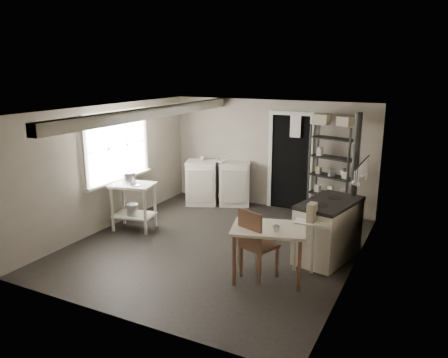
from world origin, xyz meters
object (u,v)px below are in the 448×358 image
at_px(shelf_rack, 332,173).
at_px(stockpot, 129,179).
at_px(work_table, 268,254).
at_px(chair, 259,245).
at_px(prep_table, 134,209).
at_px(stove, 328,232).
at_px(flour_sack, 318,213).
at_px(base_cabinets, 218,183).

bearing_deg(shelf_rack, stockpot, -128.54).
relative_size(work_table, chair, 0.98).
bearing_deg(shelf_rack, prep_table, -127.33).
xyz_separation_m(shelf_rack, stove, (0.42, -1.88, -0.51)).
distance_m(prep_table, stockpot, 0.55).
xyz_separation_m(work_table, flour_sack, (0.06, 2.50, -0.14)).
xyz_separation_m(chair, flour_sack, (0.19, 2.51, -0.24)).
distance_m(shelf_rack, work_table, 3.02).
xyz_separation_m(base_cabinets, shelf_rack, (2.45, 0.11, 0.49)).
distance_m(prep_table, work_table, 3.04).
relative_size(stockpot, flour_sack, 0.56).
bearing_deg(flour_sack, stove, -69.64).
xyz_separation_m(stockpot, chair, (2.93, -0.77, -0.45)).
bearing_deg(stockpot, flour_sack, 29.15).
relative_size(stove, flour_sack, 2.46).
bearing_deg(stove, prep_table, -161.93).
xyz_separation_m(stove, work_table, (-0.58, -1.08, -0.06)).
relative_size(prep_table, flour_sack, 1.81).
bearing_deg(base_cabinets, chair, -75.89).
bearing_deg(base_cabinets, stockpot, -133.07).
xyz_separation_m(prep_table, work_table, (2.95, -0.73, -0.02)).
xyz_separation_m(work_table, chair, (-0.13, -0.01, 0.10)).
distance_m(work_table, flour_sack, 2.50).
bearing_deg(chair, base_cabinets, 147.00).
bearing_deg(chair, stove, 76.82).
distance_m(stove, work_table, 1.23).
relative_size(shelf_rack, flour_sack, 3.87).
bearing_deg(work_table, base_cabinets, 128.70).
bearing_deg(stove, chair, -110.77).
height_order(stockpot, base_cabinets, stockpot).
xyz_separation_m(shelf_rack, chair, (-0.30, -2.97, -0.46)).
bearing_deg(flour_sack, prep_table, -149.64).
bearing_deg(prep_table, work_table, -13.96).
height_order(work_table, chair, chair).
relative_size(shelf_rack, stove, 1.57).
bearing_deg(work_table, stove, 61.54).
distance_m(stove, flour_sack, 1.53).
bearing_deg(work_table, stockpot, 166.07).
bearing_deg(chair, prep_table, -174.76).
relative_size(stockpot, base_cabinets, 0.19).
height_order(stockpot, chair, stockpot).
height_order(shelf_rack, work_table, shelf_rack).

